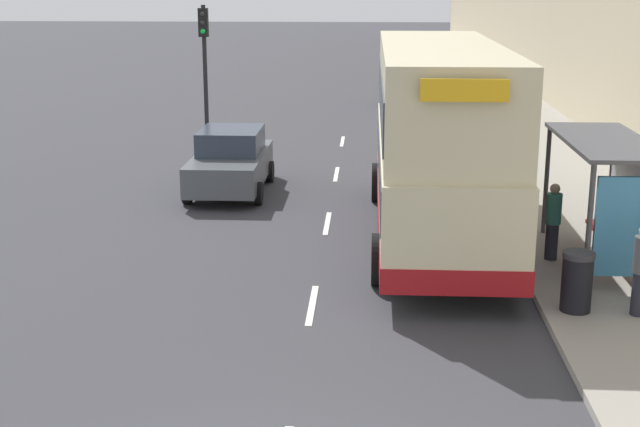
{
  "coord_description": "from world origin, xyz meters",
  "views": [
    {
      "loc": [
        1.0,
        -8.65,
        5.69
      ],
      "look_at": [
        -0.72,
        21.3,
        -2.3
      ],
      "focal_mm": 50.0,
      "sensor_mm": 36.0,
      "label": 1
    }
  ],
  "objects_px": {
    "car_1": "(410,86)",
    "car_0": "(230,161)",
    "bus_shelter": "(617,181)",
    "litter_bin": "(577,281)",
    "double_decker_bus_near": "(438,138)",
    "pedestrian_2": "(553,221)",
    "traffic_light_far_kerb": "(204,55)"
  },
  "relations": [
    {
      "from": "car_0",
      "to": "car_1",
      "type": "bearing_deg",
      "value": -107.84
    },
    {
      "from": "double_decker_bus_near",
      "to": "car_1",
      "type": "height_order",
      "value": "double_decker_bus_near"
    },
    {
      "from": "bus_shelter",
      "to": "litter_bin",
      "type": "bearing_deg",
      "value": -115.87
    },
    {
      "from": "litter_bin",
      "to": "bus_shelter",
      "type": "bearing_deg",
      "value": 64.13
    },
    {
      "from": "bus_shelter",
      "to": "double_decker_bus_near",
      "type": "relative_size",
      "value": 0.41
    },
    {
      "from": "car_1",
      "to": "traffic_light_far_kerb",
      "type": "distance_m",
      "value": 14.14
    },
    {
      "from": "litter_bin",
      "to": "traffic_light_far_kerb",
      "type": "distance_m",
      "value": 17.03
    },
    {
      "from": "double_decker_bus_near",
      "to": "litter_bin",
      "type": "relative_size",
      "value": 9.71
    },
    {
      "from": "pedestrian_2",
      "to": "bus_shelter",
      "type": "bearing_deg",
      "value": -19.3
    },
    {
      "from": "car_0",
      "to": "pedestrian_2",
      "type": "distance_m",
      "value": 9.61
    },
    {
      "from": "car_0",
      "to": "litter_bin",
      "type": "bearing_deg",
      "value": 129.4
    },
    {
      "from": "car_1",
      "to": "pedestrian_2",
      "type": "bearing_deg",
      "value": -85.31
    },
    {
      "from": "bus_shelter",
      "to": "car_0",
      "type": "distance_m",
      "value": 10.74
    },
    {
      "from": "double_decker_bus_near",
      "to": "litter_bin",
      "type": "xyz_separation_m",
      "value": [
        2.08,
        -4.7,
        -1.61
      ]
    },
    {
      "from": "car_0",
      "to": "traffic_light_far_kerb",
      "type": "relative_size",
      "value": 0.9
    },
    {
      "from": "bus_shelter",
      "to": "pedestrian_2",
      "type": "relative_size",
      "value": 2.67
    },
    {
      "from": "car_1",
      "to": "car_0",
      "type": "bearing_deg",
      "value": -107.84
    },
    {
      "from": "litter_bin",
      "to": "pedestrian_2",
      "type": "bearing_deg",
      "value": 87.28
    },
    {
      "from": "double_decker_bus_near",
      "to": "traffic_light_far_kerb",
      "type": "distance_m",
      "value": 11.81
    },
    {
      "from": "double_decker_bus_near",
      "to": "pedestrian_2",
      "type": "distance_m",
      "value": 3.15
    },
    {
      "from": "car_1",
      "to": "litter_bin",
      "type": "relative_size",
      "value": 4.1
    },
    {
      "from": "pedestrian_2",
      "to": "traffic_light_far_kerb",
      "type": "xyz_separation_m",
      "value": [
        -9.09,
        11.35,
        2.31
      ]
    },
    {
      "from": "litter_bin",
      "to": "car_1",
      "type": "bearing_deg",
      "value": 93.88
    },
    {
      "from": "car_1",
      "to": "traffic_light_far_kerb",
      "type": "bearing_deg",
      "value": -120.96
    },
    {
      "from": "pedestrian_2",
      "to": "car_1",
      "type": "bearing_deg",
      "value": 94.69
    },
    {
      "from": "double_decker_bus_near",
      "to": "litter_bin",
      "type": "distance_m",
      "value": 5.38
    },
    {
      "from": "double_decker_bus_near",
      "to": "car_0",
      "type": "xyz_separation_m",
      "value": [
        -5.26,
        4.23,
        -1.44
      ]
    },
    {
      "from": "car_1",
      "to": "pedestrian_2",
      "type": "relative_size",
      "value": 2.74
    },
    {
      "from": "bus_shelter",
      "to": "litter_bin",
      "type": "height_order",
      "value": "bus_shelter"
    },
    {
      "from": "car_0",
      "to": "bus_shelter",
      "type": "bearing_deg",
      "value": 143.16
    },
    {
      "from": "double_decker_bus_near",
      "to": "car_0",
      "type": "bearing_deg",
      "value": 141.19
    },
    {
      "from": "traffic_light_far_kerb",
      "to": "litter_bin",
      "type": "bearing_deg",
      "value": -57.88
    }
  ]
}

